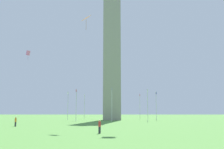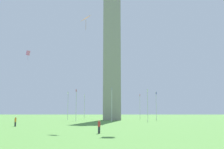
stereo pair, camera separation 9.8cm
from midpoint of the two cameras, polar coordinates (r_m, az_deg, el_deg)
name	(u,v)px [view 1 (the left image)]	position (r m, az deg, el deg)	size (l,w,h in m)	color
ground_plane	(112,120)	(77.96, -0.04, -10.46)	(260.00, 260.00, 0.00)	#548C3D
obelisk_monument	(112,42)	(81.06, -0.03, 7.54)	(5.51, 5.51, 50.11)	gray
flagpole_n	(112,103)	(64.04, -0.09, -6.60)	(1.12, 0.14, 8.78)	silver
flagpole_ne	(148,104)	(68.75, 8.18, -6.65)	(1.12, 0.14, 8.78)	silver
flagpole_e	(156,105)	(79.05, 10.13, -6.83)	(1.12, 0.14, 8.78)	silver
flagpole_se	(140,105)	(88.19, 6.42, -7.07)	(1.12, 0.14, 8.78)	silver
flagpole_s	(112,106)	(91.73, 0.00, -7.17)	(1.12, 0.14, 8.78)	silver
flagpole_sw	(84,105)	(88.26, -6.43, -7.07)	(1.12, 0.14, 8.78)	silver
flagpole_w	(68,105)	(79.16, -10.19, -6.83)	(1.12, 0.14, 8.78)	silver
flagpole_nw	(76,104)	(68.84, -8.31, -6.65)	(1.12, 0.14, 8.78)	silver
person_red_shirt	(100,126)	(31.06, -2.98, -11.89)	(0.32, 0.32, 1.69)	#2D2D38
person_orange_shirt	(16,122)	(47.92, -21.41, -10.10)	(0.32, 0.32, 1.73)	#2D2D38
kite_pink_box	(28,53)	(68.15, -18.82, 4.73)	(1.17, 1.19, 2.61)	pink
kite_orange_diamond	(86,18)	(43.57, -6.03, 12.74)	(1.92, 1.88, 2.62)	orange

